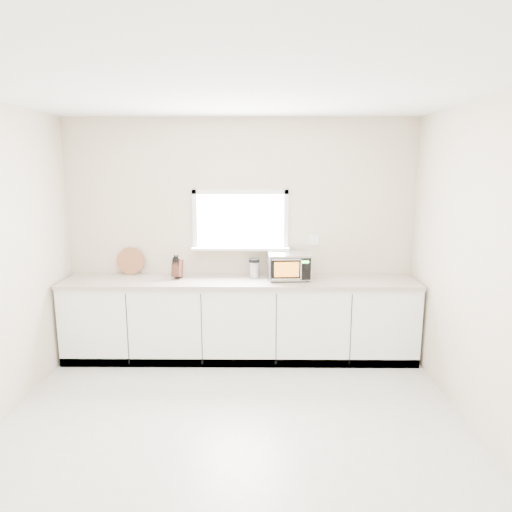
{
  "coord_description": "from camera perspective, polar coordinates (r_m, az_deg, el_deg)",
  "views": [
    {
      "loc": [
        0.22,
        -3.24,
        2.16
      ],
      "look_at": [
        0.18,
        1.55,
        1.22
      ],
      "focal_mm": 32.0,
      "sensor_mm": 36.0,
      "label": 1
    }
  ],
  "objects": [
    {
      "name": "back_wall",
      "position": [
        5.3,
        -1.93,
        2.51
      ],
      "size": [
        4.0,
        0.17,
        2.7
      ],
      "color": "beige",
      "rests_on": "ground"
    },
    {
      "name": "coffee_grinder",
      "position": [
        5.16,
        -0.22,
        -1.51
      ],
      "size": [
        0.14,
        0.14,
        0.22
      ],
      "rotation": [
        0.0,
        0.0,
        0.12
      ],
      "color": "#AAACB1",
      "rests_on": "countertop"
    },
    {
      "name": "microwave",
      "position": [
        5.09,
        4.13,
        -1.21
      ],
      "size": [
        0.47,
        0.39,
        0.29
      ],
      "rotation": [
        0.0,
        0.0,
        0.06
      ],
      "color": "black",
      "rests_on": "countertop"
    },
    {
      "name": "ground",
      "position": [
        3.9,
        -3.11,
        -22.48
      ],
      "size": [
        4.0,
        4.0,
        0.0
      ],
      "primitive_type": "plane",
      "color": "beige",
      "rests_on": "ground"
    },
    {
      "name": "cutting_board",
      "position": [
        5.5,
        -15.39,
        -0.59
      ],
      "size": [
        0.32,
        0.08,
        0.32
      ],
      "primitive_type": "cylinder",
      "rotation": [
        1.4,
        0.0,
        0.0
      ],
      "color": "#9E683D",
      "rests_on": "countertop"
    },
    {
      "name": "knife_block",
      "position": [
        5.2,
        -9.8,
        -1.46
      ],
      "size": [
        0.12,
        0.2,
        0.28
      ],
      "rotation": [
        0.0,
        0.0,
        -0.14
      ],
      "color": "#4F281C",
      "rests_on": "countertop"
    },
    {
      "name": "cabinets",
      "position": [
        5.23,
        -2.0,
        -8.03
      ],
      "size": [
        3.92,
        0.6,
        0.88
      ],
      "primitive_type": "cube",
      "color": "white",
      "rests_on": "ground"
    },
    {
      "name": "countertop",
      "position": [
        5.09,
        -2.04,
        -3.17
      ],
      "size": [
        3.92,
        0.64,
        0.04
      ],
      "primitive_type": "cube",
      "color": "#B4A794",
      "rests_on": "cabinets"
    }
  ]
}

